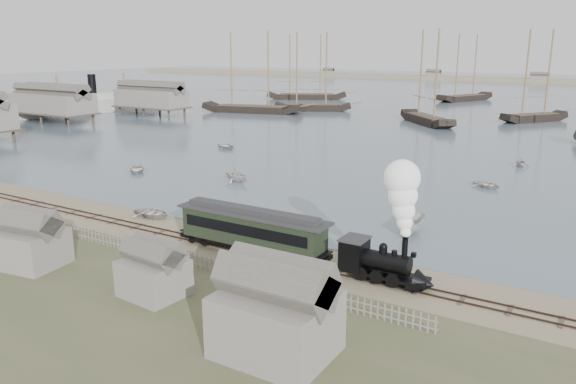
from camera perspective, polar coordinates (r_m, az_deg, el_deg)
The scene contains 26 objects.
ground at distance 49.25m, azimuth -5.25°, elevation -4.81°, with size 600.00×600.00×0.00m, color gray.
harbor_water at distance 209.69m, azimuth 23.86°, elevation 8.91°, with size 600.00×336.00×0.06m, color #4C606D.
rail_track at distance 47.74m, azimuth -6.68°, elevation -5.44°, with size 120.00×1.80×0.16m.
picket_fence_west at distance 48.56m, azimuth -16.44°, elevation -5.66°, with size 19.00×0.10×1.20m, color gray, non-canonical shape.
picket_fence_east at distance 37.19m, azimuth 3.62°, elevation -11.44°, with size 15.00×0.10×1.20m, color gray, non-canonical shape.
shed_left at distance 47.79m, azimuth -24.64°, elevation -6.75°, with size 5.00×4.00×4.10m, color gray, non-canonical shape.
shed_mid at distance 39.61m, azimuth -13.36°, elevation -10.14°, with size 4.00×3.50×3.60m, color gray, non-canonical shape.
shed_right at distance 32.01m, azimuth -1.21°, elevation -16.04°, with size 6.00×5.00×5.10m, color gray, non-canonical shape.
western_wharf at distance 129.98m, azimuth -22.22°, elevation 8.11°, with size 36.00×56.00×8.00m, color gray, non-canonical shape.
far_spit at distance 289.00m, azimuth 26.12°, elevation 9.89°, with size 500.00×20.00×1.80m, color gray.
locomotive at distance 39.38m, azimuth 10.94°, elevation -3.93°, with size 6.89×2.57×8.59m.
passenger_coach at distance 45.32m, azimuth -3.66°, elevation -3.74°, with size 13.50×2.60×3.28m.
beached_dinghy at distance 56.74m, azimuth -13.64°, elevation -2.10°, with size 3.98×2.84×0.82m, color #BBB8B2.
steamship at distance 152.34m, azimuth -19.21°, elevation 9.46°, with size 43.31×7.22×9.47m, color #BBB8B2, non-canonical shape.
rowboat_0 at distance 77.25m, azimuth -15.12°, elevation 2.24°, with size 3.93×2.80×0.81m, color #BBB8B2.
rowboat_1 at distance 69.59m, azimuth -5.29°, elevation 1.79°, with size 3.43×2.96×1.81m, color #BBB8B2.
rowboat_2 at distance 51.35m, azimuth 12.45°, elevation -3.29°, with size 4.05×1.52×1.56m, color #BBB8B2.
rowboat_3 at distance 70.50m, azimuth 19.55°, elevation 0.70°, with size 3.39×2.42×0.70m, color #BBB8B2.
rowboat_6 at distance 93.10m, azimuth -6.44°, elevation 4.70°, with size 4.01×2.86×0.83m, color #BBB8B2.
rowboat_7 at distance 84.47m, azimuth 22.55°, elevation 2.86°, with size 2.70×2.33×1.42m, color #BBB8B2.
schooner_0 at distance 142.97m, azimuth -3.73°, elevation 12.05°, with size 25.68×5.93×20.00m, color black, non-canonical shape.
schooner_1 at distance 146.72m, azimuth 2.56°, elevation 12.13°, with size 19.68×4.54×20.00m, color black, non-canonical shape.
schooner_2 at distance 124.95m, azimuth 14.14°, elevation 11.29°, with size 19.78×4.57×20.00m, color black, non-canonical shape.
schooner_3 at distance 136.44m, azimuth 24.11°, elevation 10.72°, with size 16.91×3.90×20.00m, color black, non-canonical shape.
schooner_6 at distance 179.34m, azimuth 1.91°, elevation 12.58°, with size 24.90×5.75×20.00m, color black, non-canonical shape.
schooner_7 at distance 182.62m, azimuth 17.73°, elevation 11.95°, with size 21.57×4.98×20.00m, color black, non-canonical shape.
Camera 1 is at (27.86, -37.19, 16.30)m, focal length 35.00 mm.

